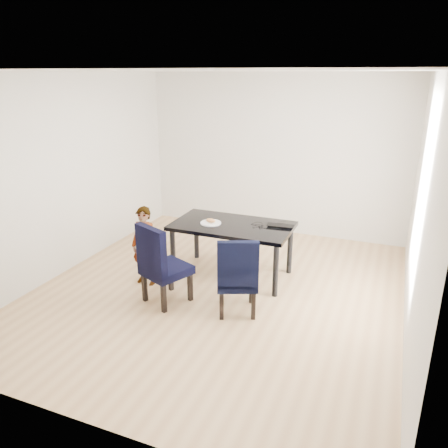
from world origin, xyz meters
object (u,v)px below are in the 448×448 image
at_px(child, 145,246).
at_px(plate, 211,223).
at_px(chair_right, 237,274).
at_px(chair_left, 166,263).
at_px(dining_table, 232,250).
at_px(laptop, 281,225).

height_order(child, plate, child).
height_order(chair_right, plate, chair_right).
bearing_deg(plate, child, -140.61).
bearing_deg(chair_left, chair_right, 29.42).
bearing_deg(dining_table, chair_left, -116.10).
bearing_deg(chair_left, child, 170.13).
height_order(dining_table, laptop, laptop).
relative_size(child, plate, 3.77).
xyz_separation_m(chair_right, laptop, (0.22, 1.07, 0.29)).
xyz_separation_m(plate, laptop, (0.90, 0.27, 0.01)).
distance_m(chair_right, child, 1.40).
bearing_deg(child, laptop, 28.83).
distance_m(child, plate, 0.93).
distance_m(chair_left, laptop, 1.62).
height_order(plate, laptop, laptop).
height_order(chair_left, laptop, chair_left).
bearing_deg(dining_table, chair_right, -65.70).
bearing_deg(laptop, chair_right, 73.11).
distance_m(plate, laptop, 0.94).
relative_size(dining_table, laptop, 4.48).
xyz_separation_m(child, plate, (0.69, 0.57, 0.23)).
relative_size(dining_table, chair_right, 1.68).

